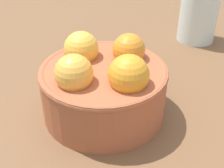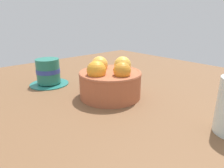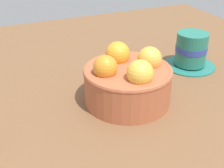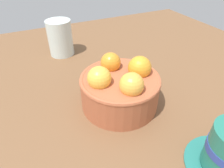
% 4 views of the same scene
% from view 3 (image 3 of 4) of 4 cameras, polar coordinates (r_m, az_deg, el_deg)
% --- Properties ---
extents(ground_plane, '(1.15, 1.11, 0.05)m').
position_cam_3_polar(ground_plane, '(0.60, 2.80, -5.05)').
color(ground_plane, brown).
extents(terracotta_bowl, '(0.17, 0.17, 0.10)m').
position_cam_3_polar(terracotta_bowl, '(0.57, 2.97, 0.75)').
color(terracotta_bowl, '#AD5938').
rests_on(terracotta_bowl, ground_plane).
extents(coffee_cup, '(0.12, 0.12, 0.08)m').
position_cam_3_polar(coffee_cup, '(0.73, 14.66, 6.00)').
color(coffee_cup, '#237167').
rests_on(coffee_cup, ground_plane).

